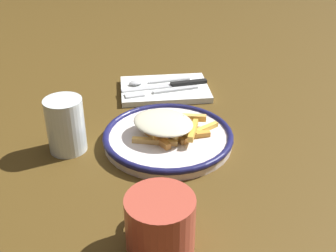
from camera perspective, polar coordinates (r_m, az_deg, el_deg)
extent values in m
plane|color=#4A3513|center=(0.83, 0.00, -2.27)|extent=(2.60, 2.60, 0.00)
cylinder|color=silver|center=(0.83, 0.00, -1.74)|extent=(0.25, 0.25, 0.02)
torus|color=#19194A|center=(0.82, 0.00, -1.21)|extent=(0.25, 0.25, 0.01)
cube|color=#E3B859|center=(0.81, -1.17, -0.16)|extent=(0.08, 0.06, 0.01)
cube|color=#E4A851|center=(0.84, 2.22, 1.17)|extent=(0.03, 0.09, 0.01)
cube|color=#F0BC5B|center=(0.79, -1.77, -2.06)|extent=(0.03, 0.08, 0.01)
cube|color=gold|center=(0.82, 0.38, 0.31)|extent=(0.07, 0.05, 0.01)
cube|color=gold|center=(0.80, 3.38, -0.58)|extent=(0.07, 0.03, 0.01)
cube|color=gold|center=(0.82, 1.83, -0.62)|extent=(0.04, 0.06, 0.01)
cube|color=gold|center=(0.82, -0.37, -0.63)|extent=(0.08, 0.05, 0.01)
cube|color=gold|center=(0.81, 3.40, -1.22)|extent=(0.02, 0.07, 0.01)
cube|color=gold|center=(0.84, 0.44, -0.11)|extent=(0.07, 0.05, 0.01)
cube|color=#C88E43|center=(0.82, 0.77, -0.86)|extent=(0.08, 0.03, 0.01)
cube|color=#CF8636|center=(0.80, -1.47, -1.64)|extent=(0.07, 0.04, 0.01)
cube|color=#C58B2F|center=(0.80, -0.21, -0.54)|extent=(0.05, 0.07, 0.01)
cube|color=gold|center=(0.82, -1.41, -0.75)|extent=(0.07, 0.04, 0.01)
cube|color=orange|center=(0.85, 0.70, 1.32)|extent=(0.04, 0.06, 0.01)
cube|color=gold|center=(0.82, 0.67, 0.05)|extent=(0.08, 0.05, 0.01)
cube|color=#E7BE64|center=(0.81, -0.15, -0.19)|extent=(0.03, 0.09, 0.01)
cube|color=#EAB947|center=(0.83, 4.44, -0.38)|extent=(0.05, 0.08, 0.01)
cube|color=orange|center=(0.82, 0.14, -0.90)|extent=(0.08, 0.07, 0.01)
cube|color=gold|center=(0.83, 0.81, -0.57)|extent=(0.07, 0.06, 0.01)
ellipsoid|color=beige|center=(0.80, -0.61, 0.35)|extent=(0.16, 0.16, 0.02)
cube|color=#3A6E37|center=(0.77, 0.99, -0.70)|extent=(0.00, 0.00, 0.00)
cube|color=#255F33|center=(0.80, -0.97, 0.50)|extent=(0.00, 0.00, 0.00)
cube|color=#36622A|center=(0.81, 0.08, 0.94)|extent=(0.00, 0.00, 0.00)
cube|color=#255E2E|center=(0.80, -0.05, 0.56)|extent=(0.00, 0.00, 0.00)
cube|color=#2B592E|center=(0.82, 1.50, 1.31)|extent=(0.00, 0.00, 0.00)
cube|color=#2C6D1A|center=(0.82, 2.01, 1.32)|extent=(0.00, 0.00, 0.00)
cube|color=white|center=(1.03, -0.44, 4.94)|extent=(0.16, 0.22, 0.01)
cube|color=silver|center=(1.01, 1.01, 4.91)|extent=(0.03, 0.11, 0.00)
cube|color=silver|center=(0.98, -4.51, 4.15)|extent=(0.03, 0.05, 0.00)
cube|color=black|center=(1.04, 2.78, 5.82)|extent=(0.02, 0.09, 0.01)
cube|color=silver|center=(1.02, -2.92, 5.10)|extent=(0.03, 0.12, 0.00)
cube|color=silver|center=(1.05, 0.17, 6.12)|extent=(0.02, 0.10, 0.00)
ellipsoid|color=silver|center=(1.04, -4.35, 5.77)|extent=(0.02, 0.03, 0.01)
cylinder|color=silver|center=(0.81, -13.55, 0.10)|extent=(0.07, 0.07, 0.10)
cylinder|color=#AF4535|center=(0.59, -1.05, -12.94)|extent=(0.10, 0.10, 0.08)
torus|color=#AF4535|center=(0.63, -1.75, -9.45)|extent=(0.05, 0.01, 0.05)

